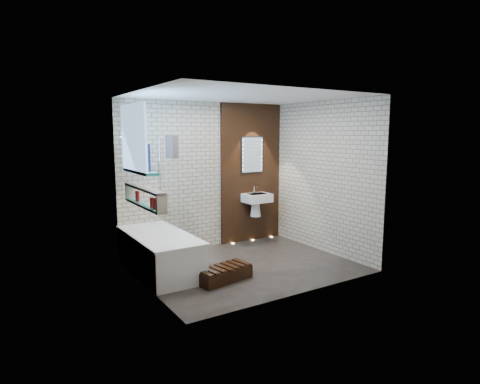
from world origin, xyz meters
TOP-DOWN VIEW (x-y plane):
  - ground at (0.00, 0.00)m, footprint 3.20×3.20m
  - room_shell at (0.00, 0.00)m, footprint 3.24×3.20m
  - walnut_panel at (0.95, 1.27)m, footprint 1.30×0.06m
  - clerestory_window at (-1.57, 0.35)m, footprint 0.18×1.00m
  - display_niche at (-1.53, 0.15)m, footprint 0.14×1.30m
  - bathtub at (-1.22, 0.45)m, footprint 0.79×1.74m
  - bath_screen at (-0.87, 0.89)m, footprint 0.01×0.78m
  - towel at (-0.87, 0.73)m, footprint 0.10×0.27m
  - shower_head at (-1.30, 0.95)m, footprint 0.18×0.18m
  - washbasin at (0.95, 1.07)m, footprint 0.50×0.36m
  - led_mirror at (0.95, 1.23)m, footprint 0.50×0.02m
  - walnut_step at (-0.60, -0.37)m, footprint 0.84×0.48m
  - niche_bottles at (-1.53, -0.02)m, footprint 0.06×0.77m
  - sill_vases at (-1.50, 0.35)m, footprint 0.19×0.47m
  - floor_uplights at (0.95, 1.20)m, footprint 0.96×0.06m

SIDE VIEW (x-z plane):
  - ground at x=0.00m, z-range 0.00..0.00m
  - floor_uplights at x=0.95m, z-range 0.00..0.01m
  - walnut_step at x=-0.60m, z-range 0.00..0.18m
  - bathtub at x=-1.22m, z-range -0.06..0.64m
  - washbasin at x=0.95m, z-range 0.50..1.08m
  - niche_bottles at x=-1.53m, z-range 1.09..1.24m
  - display_niche at x=-1.53m, z-range 1.07..1.33m
  - bath_screen at x=-0.87m, z-range 0.58..1.98m
  - walnut_panel at x=0.95m, z-range 0.00..2.60m
  - room_shell at x=0.00m, z-range 0.00..2.60m
  - led_mirror at x=0.95m, z-range 1.30..2.00m
  - sill_vases at x=-1.50m, z-range 1.51..1.87m
  - towel at x=-0.87m, z-range 1.67..2.03m
  - clerestory_window at x=-1.57m, z-range 1.43..2.37m
  - shower_head at x=-1.30m, z-range 1.99..2.01m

